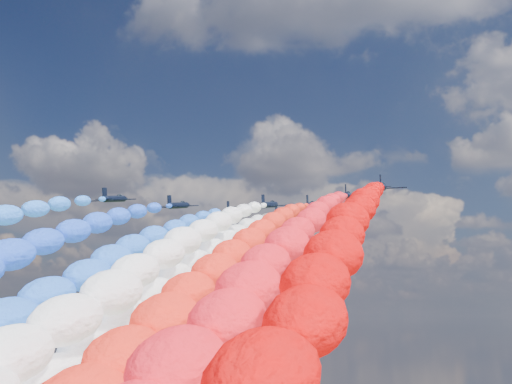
% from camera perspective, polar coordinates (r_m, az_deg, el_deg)
% --- Properties ---
extents(jet_0, '(9.06, 12.38, 4.76)m').
position_cam_1_polar(jet_0, '(136.58, -12.18, -0.58)').
color(jet_0, black).
extents(jet_1, '(9.81, 12.92, 4.76)m').
position_cam_1_polar(jet_1, '(142.53, -6.76, -1.17)').
color(jet_1, black).
extents(trail_1, '(6.28, 102.19, 38.12)m').
position_cam_1_polar(trail_1, '(93.87, -19.20, -6.07)').
color(trail_1, blue).
extents(jet_2, '(9.64, 12.80, 4.76)m').
position_cam_1_polar(jet_2, '(148.80, -2.02, -1.64)').
color(jet_2, black).
extents(trail_2, '(6.28, 102.19, 38.12)m').
position_cam_1_polar(trail_2, '(97.85, -11.37, -6.62)').
color(trail_2, blue).
extents(jet_3, '(9.81, 12.92, 4.76)m').
position_cam_1_polar(jet_3, '(140.84, 1.17, -1.12)').
color(jet_3, black).
extents(trail_3, '(6.28, 102.19, 38.12)m').
position_cam_1_polar(trail_3, '(88.66, -7.19, -6.34)').
color(trail_3, white).
extents(jet_4, '(9.30, 12.56, 4.76)m').
position_cam_1_polar(jet_4, '(154.60, 2.10, -1.98)').
color(jet_4, black).
extents(trail_4, '(6.28, 102.19, 38.12)m').
position_cam_1_polar(trail_4, '(102.13, -4.66, -6.96)').
color(trail_4, silver).
extents(jet_5, '(9.30, 12.56, 4.76)m').
position_cam_1_polar(jet_5, '(141.86, 4.76, -1.16)').
color(jet_5, black).
extents(trail_5, '(6.28, 102.19, 38.12)m').
position_cam_1_polar(trail_5, '(88.56, -1.39, -6.42)').
color(trail_5, '#FC2718').
extents(jet_6, '(9.65, 12.80, 4.76)m').
position_cam_1_polar(jet_6, '(131.48, 7.94, -0.33)').
color(jet_6, black).
extents(trail_6, '(6.28, 102.19, 38.12)m').
position_cam_1_polar(trail_6, '(77.37, 3.17, -5.78)').
color(trail_6, red).
extents(jet_7, '(9.18, 12.48, 4.76)m').
position_cam_1_polar(jet_7, '(123.70, 10.88, 0.41)').
color(jet_7, black).
extents(trail_7, '(6.28, 102.19, 38.12)m').
position_cam_1_polar(trail_7, '(69.04, 7.90, -5.10)').
color(trail_7, red).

